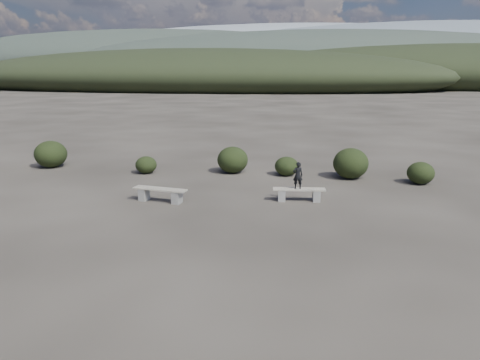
# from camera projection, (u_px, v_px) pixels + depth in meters

# --- Properties ---
(ground) EXTENTS (1200.00, 1200.00, 0.00)m
(ground) POSITION_uv_depth(u_px,v_px,m) (192.00, 252.00, 11.94)
(ground) COLOR #292520
(ground) RESTS_ON ground
(bench_left) EXTENTS (1.99, 0.70, 0.49)m
(bench_left) POSITION_uv_depth(u_px,v_px,m) (160.00, 194.00, 16.38)
(bench_left) COLOR slate
(bench_left) RESTS_ON ground
(bench_right) EXTENTS (1.87, 0.60, 0.46)m
(bench_right) POSITION_uv_depth(u_px,v_px,m) (299.00, 193.00, 16.46)
(bench_right) COLOR slate
(bench_right) RESTS_ON ground
(seated_person) EXTENTS (0.39, 0.30, 0.95)m
(seated_person) POSITION_uv_depth(u_px,v_px,m) (298.00, 175.00, 16.31)
(seated_person) COLOR black
(seated_person) RESTS_ON bench_right
(shrub_a) EXTENTS (0.94, 0.94, 0.77)m
(shrub_a) POSITION_uv_depth(u_px,v_px,m) (146.00, 165.00, 20.79)
(shrub_a) COLOR black
(shrub_a) RESTS_ON ground
(shrub_b) EXTENTS (1.37, 1.37, 1.18)m
(shrub_b) POSITION_uv_depth(u_px,v_px,m) (233.00, 160.00, 20.87)
(shrub_b) COLOR black
(shrub_b) RESTS_ON ground
(shrub_c) EXTENTS (1.04, 1.04, 0.83)m
(shrub_c) POSITION_uv_depth(u_px,v_px,m) (287.00, 166.00, 20.36)
(shrub_c) COLOR black
(shrub_c) RESTS_ON ground
(shrub_d) EXTENTS (1.48, 1.48, 1.30)m
(shrub_d) POSITION_uv_depth(u_px,v_px,m) (351.00, 163.00, 19.80)
(shrub_d) COLOR black
(shrub_d) RESTS_ON ground
(shrub_e) EXTENTS (1.08, 1.08, 0.90)m
(shrub_e) POSITION_uv_depth(u_px,v_px,m) (421.00, 173.00, 18.88)
(shrub_e) COLOR black
(shrub_e) RESTS_ON ground
(shrub_f) EXTENTS (1.49, 1.49, 1.26)m
(shrub_f) POSITION_uv_depth(u_px,v_px,m) (51.00, 154.00, 22.02)
(shrub_f) COLOR black
(shrub_f) RESTS_ON ground
(mountain_ridges) EXTENTS (500.00, 400.00, 56.00)m
(mountain_ridges) POSITION_uv_depth(u_px,v_px,m) (310.00, 59.00, 335.36)
(mountain_ridges) COLOR black
(mountain_ridges) RESTS_ON ground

